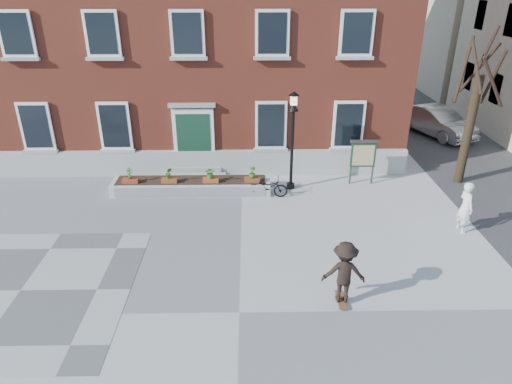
{
  "coord_description": "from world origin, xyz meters",
  "views": [
    {
      "loc": [
        0.27,
        -9.18,
        7.82
      ],
      "look_at": [
        0.5,
        4.0,
        1.5
      ],
      "focal_mm": 32.0,
      "sensor_mm": 36.0,
      "label": 1
    }
  ],
  "objects_px": {
    "bystander": "(465,207)",
    "parked_car": "(437,122)",
    "notice_board": "(363,155)",
    "bicycle": "(267,187)",
    "skateboarder": "(344,272)",
    "lamp_post": "(293,128)"
  },
  "relations": [
    {
      "from": "bicycle",
      "to": "lamp_post",
      "type": "height_order",
      "value": "lamp_post"
    },
    {
      "from": "parked_car",
      "to": "bystander",
      "type": "height_order",
      "value": "bystander"
    },
    {
      "from": "parked_car",
      "to": "skateboarder",
      "type": "relative_size",
      "value": 2.5
    },
    {
      "from": "bicycle",
      "to": "parked_car",
      "type": "bearing_deg",
      "value": -47.94
    },
    {
      "from": "bystander",
      "to": "notice_board",
      "type": "height_order",
      "value": "notice_board"
    },
    {
      "from": "bystander",
      "to": "parked_car",
      "type": "bearing_deg",
      "value": -23.45
    },
    {
      "from": "skateboarder",
      "to": "bicycle",
      "type": "bearing_deg",
      "value": 105.12
    },
    {
      "from": "bystander",
      "to": "notice_board",
      "type": "xyz_separation_m",
      "value": [
        -2.52,
        3.88,
        0.38
      ]
    },
    {
      "from": "lamp_post",
      "to": "notice_board",
      "type": "bearing_deg",
      "value": 7.86
    },
    {
      "from": "parked_car",
      "to": "bystander",
      "type": "distance_m",
      "value": 10.47
    },
    {
      "from": "bystander",
      "to": "notice_board",
      "type": "relative_size",
      "value": 0.95
    },
    {
      "from": "bystander",
      "to": "lamp_post",
      "type": "xyz_separation_m",
      "value": [
        -5.44,
        3.48,
        1.65
      ]
    },
    {
      "from": "bicycle",
      "to": "notice_board",
      "type": "xyz_separation_m",
      "value": [
        3.9,
        1.17,
        0.85
      ]
    },
    {
      "from": "bicycle",
      "to": "bystander",
      "type": "relative_size",
      "value": 0.88
    },
    {
      "from": "bicycle",
      "to": "notice_board",
      "type": "bearing_deg",
      "value": -69.57
    },
    {
      "from": "parked_car",
      "to": "notice_board",
      "type": "xyz_separation_m",
      "value": [
        -5.39,
        -6.19,
        0.52
      ]
    },
    {
      "from": "lamp_post",
      "to": "bystander",
      "type": "bearing_deg",
      "value": -32.59
    },
    {
      "from": "lamp_post",
      "to": "bicycle",
      "type": "bearing_deg",
      "value": -141.81
    },
    {
      "from": "bicycle",
      "to": "lamp_post",
      "type": "xyz_separation_m",
      "value": [
        0.98,
        0.77,
        2.13
      ]
    },
    {
      "from": "bicycle",
      "to": "parked_car",
      "type": "distance_m",
      "value": 11.86
    },
    {
      "from": "bystander",
      "to": "skateboarder",
      "type": "xyz_separation_m",
      "value": [
        -4.71,
        -3.63,
        0.05
      ]
    },
    {
      "from": "bicycle",
      "to": "skateboarder",
      "type": "xyz_separation_m",
      "value": [
        1.71,
        -6.33,
        0.52
      ]
    }
  ]
}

